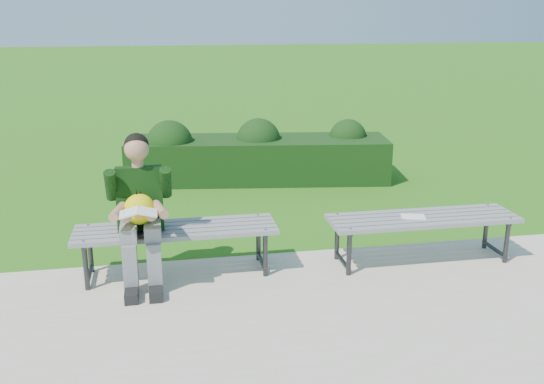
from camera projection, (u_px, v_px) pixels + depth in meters
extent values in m
plane|color=#3C7D1F|center=(280.00, 255.00, 6.03)|extent=(80.00, 80.00, 0.00)
cube|color=#B5B098|center=(327.00, 345.00, 4.38)|extent=(30.00, 3.50, 0.02)
cube|color=#1A3F15|center=(258.00, 159.00, 8.66)|extent=(3.75, 1.42, 0.60)
sphere|color=#1A3F15|center=(170.00, 143.00, 8.41)|extent=(0.73, 0.73, 0.64)
sphere|color=#1A3F15|center=(258.00, 140.00, 8.60)|extent=(0.71, 0.71, 0.63)
sphere|color=#1A3F15|center=(348.00, 138.00, 8.79)|extent=(0.61, 0.61, 0.54)
cube|color=gray|center=(177.00, 238.00, 5.23)|extent=(1.80, 0.08, 0.04)
cube|color=gray|center=(176.00, 234.00, 5.33)|extent=(1.80, 0.08, 0.04)
cube|color=gray|center=(176.00, 230.00, 5.43)|extent=(1.80, 0.08, 0.04)
cube|color=gray|center=(176.00, 226.00, 5.53)|extent=(1.80, 0.08, 0.04)
cube|color=gray|center=(175.00, 222.00, 5.62)|extent=(1.80, 0.09, 0.04)
cylinder|color=#2D2D30|center=(86.00, 268.00, 5.18)|extent=(0.04, 0.04, 0.41)
cylinder|color=#2D2D30|center=(90.00, 251.00, 5.53)|extent=(0.04, 0.04, 0.41)
cylinder|color=#2D2D30|center=(86.00, 240.00, 5.30)|extent=(0.04, 0.42, 0.04)
cylinder|color=#2D2D30|center=(90.00, 274.00, 5.40)|extent=(0.04, 0.42, 0.04)
cylinder|color=gray|center=(83.00, 241.00, 5.09)|extent=(0.02, 0.02, 0.01)
cylinder|color=gray|center=(88.00, 225.00, 5.48)|extent=(0.02, 0.02, 0.01)
cylinder|color=#2D2D30|center=(265.00, 255.00, 5.45)|extent=(0.04, 0.04, 0.41)
cylinder|color=#2D2D30|center=(258.00, 240.00, 5.81)|extent=(0.04, 0.04, 0.41)
cylinder|color=#2D2D30|center=(262.00, 229.00, 5.58)|extent=(0.04, 0.42, 0.04)
cylinder|color=#2D2D30|center=(262.00, 261.00, 5.67)|extent=(0.04, 0.42, 0.04)
cylinder|color=gray|center=(266.00, 229.00, 5.36)|extent=(0.02, 0.02, 0.01)
cylinder|color=gray|center=(258.00, 215.00, 5.75)|extent=(0.02, 0.02, 0.01)
cube|color=gray|center=(432.00, 226.00, 5.53)|extent=(1.80, 0.08, 0.04)
cube|color=gray|center=(428.00, 222.00, 5.63)|extent=(1.80, 0.08, 0.04)
cube|color=gray|center=(423.00, 218.00, 5.72)|extent=(1.80, 0.08, 0.04)
cube|color=gray|center=(418.00, 215.00, 5.82)|extent=(1.80, 0.08, 0.04)
cube|color=gray|center=(414.00, 212.00, 5.92)|extent=(1.80, 0.08, 0.04)
cylinder|color=#2D2D30|center=(349.00, 254.00, 5.47)|extent=(0.04, 0.04, 0.41)
cylinder|color=#2D2D30|center=(337.00, 239.00, 5.83)|extent=(0.04, 0.04, 0.41)
cylinder|color=#2D2D30|center=(344.00, 228.00, 5.60)|extent=(0.04, 0.42, 0.04)
cylinder|color=#2D2D30|center=(342.00, 261.00, 5.69)|extent=(0.04, 0.42, 0.04)
cylinder|color=gray|center=(351.00, 229.00, 5.38)|extent=(0.02, 0.02, 0.01)
cylinder|color=gray|center=(337.00, 214.00, 5.77)|extent=(0.02, 0.02, 0.01)
cylinder|color=#2D2D30|center=(507.00, 242.00, 5.75)|extent=(0.04, 0.04, 0.41)
cylinder|color=#2D2D30|center=(486.00, 229.00, 6.10)|extent=(0.04, 0.04, 0.41)
cylinder|color=#2D2D30|center=(498.00, 218.00, 5.87)|extent=(0.04, 0.42, 0.04)
cylinder|color=#2D2D30|center=(494.00, 249.00, 5.97)|extent=(0.04, 0.42, 0.04)
cylinder|color=gray|center=(511.00, 218.00, 5.66)|extent=(0.02, 0.02, 0.01)
cylinder|color=gray|center=(488.00, 205.00, 6.05)|extent=(0.02, 0.02, 0.01)
cube|color=gray|center=(129.00, 230.00, 5.18)|extent=(0.14, 0.42, 0.13)
cube|color=gray|center=(153.00, 228.00, 5.22)|extent=(0.14, 0.42, 0.13)
cube|color=gray|center=(131.00, 269.00, 5.10)|extent=(0.12, 0.13, 0.45)
cube|color=gray|center=(155.00, 267.00, 5.13)|extent=(0.12, 0.13, 0.45)
cube|color=black|center=(132.00, 294.00, 5.05)|extent=(0.11, 0.26, 0.09)
cube|color=black|center=(156.00, 292.00, 5.09)|extent=(0.11, 0.26, 0.09)
cube|color=black|center=(140.00, 198.00, 5.33)|extent=(0.40, 0.30, 0.59)
cylinder|color=tan|center=(138.00, 163.00, 5.22)|extent=(0.10, 0.10, 0.08)
sphere|color=tan|center=(136.00, 149.00, 5.16)|extent=(0.21, 0.21, 0.21)
sphere|color=black|center=(136.00, 145.00, 5.18)|extent=(0.21, 0.21, 0.21)
cylinder|color=black|center=(111.00, 185.00, 5.15)|extent=(0.10, 0.21, 0.30)
cylinder|color=black|center=(166.00, 182.00, 5.23)|extent=(0.10, 0.21, 0.30)
cylinder|color=tan|center=(118.00, 212.00, 5.00)|extent=(0.14, 0.31, 0.08)
cylinder|color=tan|center=(160.00, 209.00, 5.06)|extent=(0.14, 0.31, 0.08)
sphere|color=tan|center=(126.00, 217.00, 4.86)|extent=(0.09, 0.09, 0.09)
sphere|color=tan|center=(151.00, 216.00, 4.90)|extent=(0.09, 0.09, 0.09)
sphere|color=gold|center=(140.00, 209.00, 5.13)|extent=(0.26, 0.26, 0.26)
cone|color=#F9A129|center=(139.00, 214.00, 5.02)|extent=(0.08, 0.08, 0.08)
cone|color=black|center=(137.00, 194.00, 5.10)|extent=(0.03, 0.05, 0.08)
cone|color=black|center=(140.00, 194.00, 5.11)|extent=(0.03, 0.04, 0.07)
sphere|color=white|center=(134.00, 210.00, 5.02)|extent=(0.05, 0.05, 0.05)
sphere|color=white|center=(145.00, 209.00, 5.03)|extent=(0.05, 0.05, 0.05)
cube|color=white|center=(129.00, 213.00, 4.83)|extent=(0.15, 0.20, 0.05)
cube|color=white|center=(148.00, 212.00, 4.86)|extent=(0.15, 0.20, 0.05)
cube|color=white|center=(413.00, 217.00, 5.70)|extent=(0.25, 0.21, 0.01)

